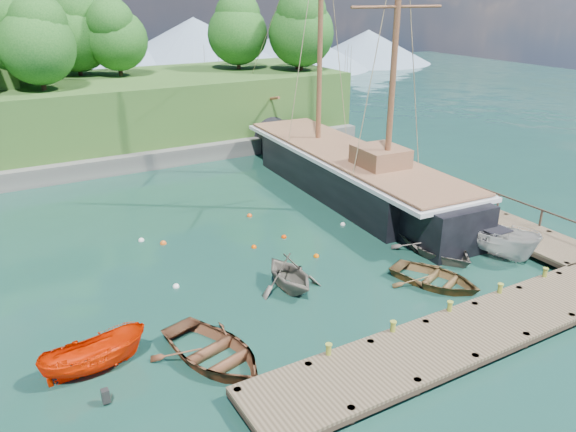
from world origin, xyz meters
The scene contains 24 objects.
ground centered at (0.00, 0.00, 0.00)m, with size 160.00×160.00×0.00m, color #143A2A.
dock_near centered at (2.00, -6.50, 0.43)m, with size 20.00×3.20×1.10m.
dock_east centered at (11.50, 7.00, 0.43)m, with size 3.20×24.00×1.10m.
bollard_0 centered at (-4.00, -5.10, 0.00)m, with size 0.26×0.26×0.45m, color olive.
bollard_1 centered at (-1.00, -5.10, 0.00)m, with size 0.26×0.26×0.45m, color olive.
bollard_2 centered at (2.00, -5.10, 0.00)m, with size 0.26×0.26×0.45m, color olive.
bollard_3 centered at (5.00, -5.10, 0.00)m, with size 0.26×0.26×0.45m, color olive.
bollard_4 centered at (8.00, -5.10, 0.00)m, with size 0.26×0.26×0.45m, color olive.
rowboat_0 centered at (-7.48, -2.59, 0.00)m, with size 3.52×4.93×1.02m, color brown.
rowboat_1 centered at (-2.27, 0.77, 0.00)m, with size 3.01×3.49×1.84m, color #6D665A.
rowboat_2 centered at (3.88, -2.35, 0.00)m, with size 3.09×4.32×0.90m, color brown.
rowboat_3 centered at (6.29, 0.15, 0.00)m, with size 3.45×4.83×1.00m, color #655D54.
motorboat_orange centered at (-11.44, -1.03, 0.00)m, with size 1.46×3.88×1.50m, color red.
cabin_boat_white centered at (8.83, -1.26, 0.00)m, with size 1.96×5.21×2.01m, color silver.
schooner centered at (7.98, 10.46, 1.22)m, with size 6.76×29.51×21.97m.
mooring_buoy_0 centered at (-6.82, 3.51, 0.00)m, with size 0.31×0.31×0.31m, color white.
mooring_buoy_1 centered at (-1.70, 5.59, 0.00)m, with size 0.28×0.28×0.28m, color #EC4C00.
mooring_buoy_2 centered at (0.36, 5.93, 0.00)m, with size 0.29×0.29×0.29m, color #E43900.
mooring_buoy_3 centered at (4.29, 5.79, 0.00)m, with size 0.30×0.30×0.30m, color white.
mooring_buoy_4 centered at (-5.80, 8.49, 0.00)m, with size 0.35×0.35×0.35m, color #D65817.
mooring_buoy_5 centered at (0.10, 9.78, 0.00)m, with size 0.33×0.33×0.33m, color #E74D0F.
mooring_buoy_6 centered at (-6.74, 9.48, 0.00)m, with size 0.33×0.33×0.33m, color white.
mooring_buoy_7 centered at (0.62, 2.96, 0.00)m, with size 0.30×0.30×0.30m, color #EB5F00.
distant_ridge centered at (4.30, 70.00, 4.35)m, with size 117.00×40.00×10.00m.
Camera 1 is at (-13.77, -19.17, 12.92)m, focal length 35.00 mm.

